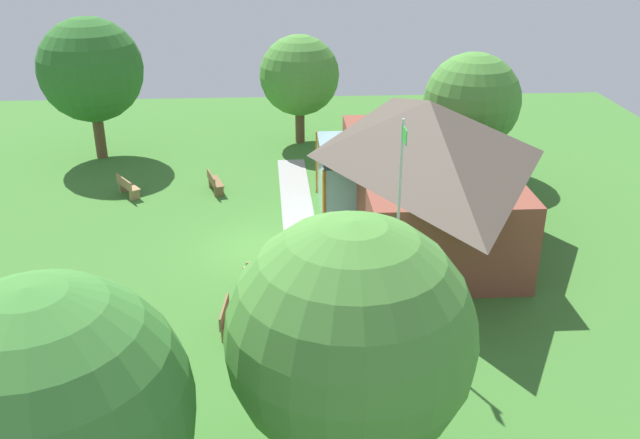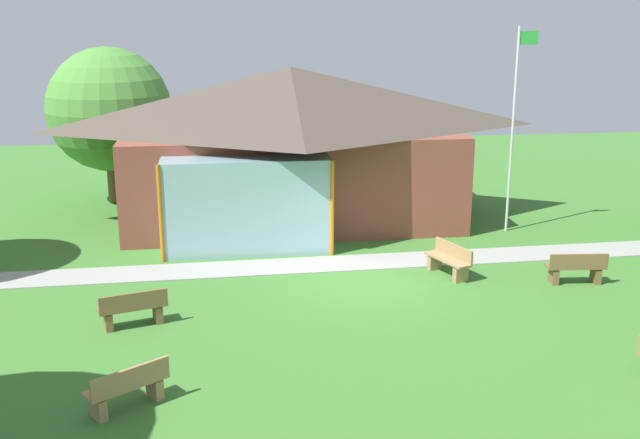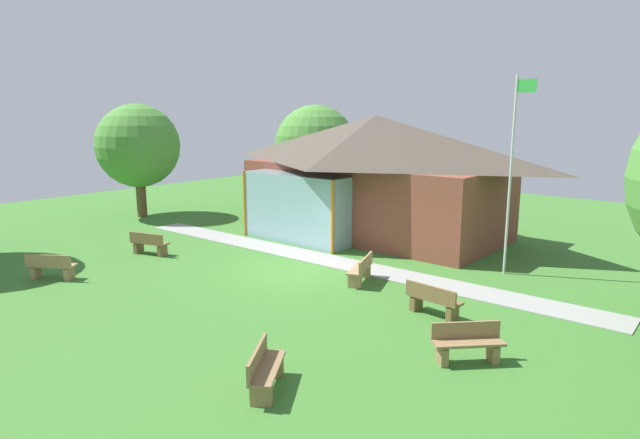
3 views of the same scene
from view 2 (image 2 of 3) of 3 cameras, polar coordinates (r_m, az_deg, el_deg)
ground_plane at (r=19.87m, az=3.46°, el=-4.66°), size 44.00×44.00×0.00m
pavilion at (r=24.74m, az=-2.32°, el=5.73°), size 11.59×7.03×5.05m
footpath at (r=21.24m, az=2.71°, el=-3.24°), size 19.14×1.78×0.03m
flagpole at (r=24.25m, az=14.31°, el=7.06°), size 0.64×0.08×6.33m
bench_front_left at (r=14.16m, az=-14.17°, el=-12.13°), size 1.49×1.21×0.84m
bench_mid_right at (r=20.65m, az=18.60°, el=-3.50°), size 1.53×0.57×0.84m
bench_rear_near_path at (r=20.46m, az=9.63°, el=-3.05°), size 0.95×1.56×0.84m
bench_mid_left at (r=17.52m, az=-13.80°, el=-6.55°), size 1.56×0.85×0.84m
tree_behind_pavilion_left at (r=28.21m, az=-15.48°, el=7.92°), size 4.36×4.36×5.56m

